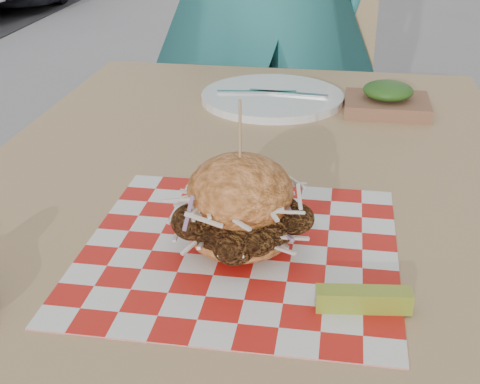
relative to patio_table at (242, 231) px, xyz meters
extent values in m
cube|color=tan|center=(0.00, 0.00, 0.06)|extent=(0.80, 1.20, 0.04)
cylinder|color=#333338|center=(-0.34, 0.54, -0.32)|extent=(0.05, 0.05, 0.71)
cylinder|color=#333338|center=(0.34, 0.54, -0.32)|extent=(0.05, 0.05, 0.71)
cube|color=tan|center=(0.00, 0.82, -0.22)|extent=(0.48, 0.48, 0.04)
cube|color=tan|center=(-0.03, 1.01, 0.03)|extent=(0.42, 0.11, 0.50)
cylinder|color=#333338|center=(-0.15, 0.61, -0.46)|extent=(0.03, 0.03, 0.43)
cylinder|color=#333338|center=(0.21, 0.67, -0.46)|extent=(0.03, 0.03, 0.43)
cylinder|color=#333338|center=(-0.21, 0.97, -0.46)|extent=(0.03, 0.03, 0.43)
cylinder|color=#333338|center=(0.15, 1.02, -0.46)|extent=(0.03, 0.03, 0.43)
cube|color=red|center=(0.03, -0.18, 0.08)|extent=(0.36, 0.36, 0.00)
ellipsoid|color=orange|center=(0.03, -0.18, 0.10)|extent=(0.12, 0.12, 0.04)
ellipsoid|color=brown|center=(0.03, -0.18, 0.12)|extent=(0.13, 0.12, 0.06)
ellipsoid|color=orange|center=(0.03, -0.18, 0.15)|extent=(0.12, 0.12, 0.08)
cylinder|color=tan|center=(0.03, -0.18, 0.22)|extent=(0.00, 0.00, 0.09)
cube|color=olive|center=(0.17, -0.28, 0.09)|extent=(0.10, 0.03, 0.02)
cylinder|color=white|center=(0.00, 0.37, 0.09)|extent=(0.27, 0.27, 0.01)
cube|color=silver|center=(-0.03, 0.37, 0.09)|extent=(0.15, 0.03, 0.00)
cube|color=silver|center=(0.03, 0.37, 0.09)|extent=(0.15, 0.03, 0.00)
cube|color=brown|center=(0.21, 0.34, 0.09)|extent=(0.15, 0.12, 0.02)
ellipsoid|color=#184915|center=(0.21, 0.34, 0.12)|extent=(0.09, 0.09, 0.03)
camera|label=1|loc=(0.13, -0.84, 0.48)|focal=50.00mm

